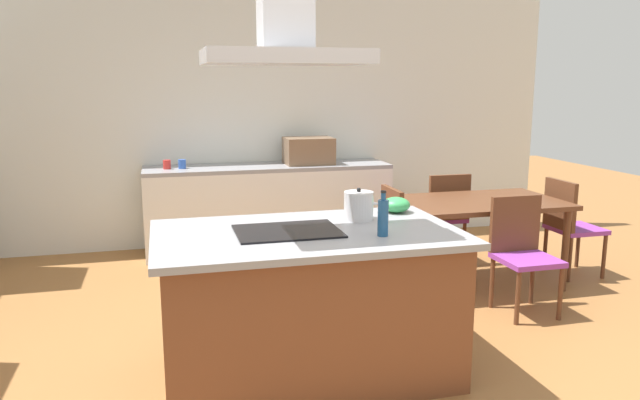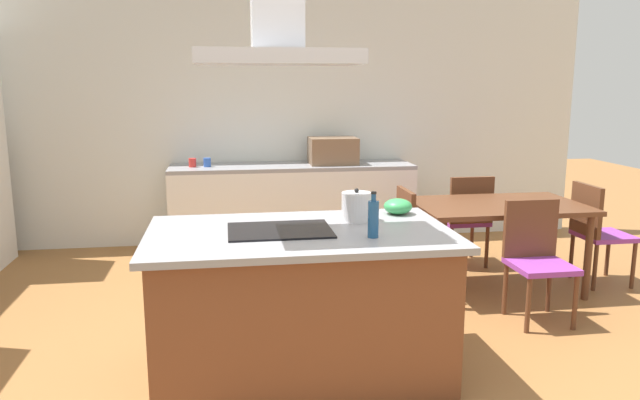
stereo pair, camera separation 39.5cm
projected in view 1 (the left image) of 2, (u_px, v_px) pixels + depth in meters
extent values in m
plane|color=#936033|center=(266.00, 293.00, 5.14)|extent=(16.00, 16.00, 0.00)
cube|color=silver|center=(237.00, 120.00, 6.55)|extent=(7.20, 0.10, 2.70)
cube|color=brown|center=(308.00, 307.00, 3.64)|extent=(1.68, 0.96, 0.86)
cube|color=gray|center=(307.00, 234.00, 3.55)|extent=(1.78, 1.06, 0.04)
cube|color=black|center=(287.00, 231.00, 3.52)|extent=(0.60, 0.44, 0.01)
cylinder|color=silver|center=(359.00, 206.00, 3.82)|extent=(0.19, 0.19, 0.18)
sphere|color=black|center=(359.00, 190.00, 3.80)|extent=(0.03, 0.03, 0.03)
cone|color=silver|center=(376.00, 204.00, 3.85)|extent=(0.06, 0.03, 0.04)
cylinder|color=navy|center=(383.00, 218.00, 3.41)|extent=(0.06, 0.06, 0.21)
cylinder|color=navy|center=(383.00, 196.00, 3.39)|extent=(0.03, 0.03, 0.04)
cylinder|color=black|center=(384.00, 192.00, 3.39)|extent=(0.03, 0.03, 0.01)
ellipsoid|color=#33934C|center=(396.00, 205.00, 4.04)|extent=(0.19, 0.19, 0.10)
cube|color=silver|center=(269.00, 209.00, 6.44)|extent=(2.55, 0.62, 0.86)
cube|color=gray|center=(268.00, 167.00, 6.35)|extent=(2.55, 0.62, 0.04)
cube|color=brown|center=(309.00, 151.00, 6.43)|extent=(0.50, 0.38, 0.28)
cylinder|color=red|center=(167.00, 165.00, 6.07)|extent=(0.08, 0.08, 0.09)
cylinder|color=#2D56B2|center=(182.00, 164.00, 6.10)|extent=(0.08, 0.08, 0.09)
cube|color=#59331E|center=(479.00, 202.00, 5.26)|extent=(1.40, 0.90, 0.04)
cylinder|color=#59331E|center=(430.00, 261.00, 4.83)|extent=(0.06, 0.06, 0.71)
cylinder|color=#59331E|center=(565.00, 250.00, 5.14)|extent=(0.06, 0.06, 0.71)
cylinder|color=#59331E|center=(396.00, 238.00, 5.53)|extent=(0.06, 0.06, 0.71)
cylinder|color=#59331E|center=(516.00, 230.00, 5.84)|extent=(0.06, 0.06, 0.71)
cube|color=purple|center=(370.00, 244.00, 5.07)|extent=(0.42, 0.42, 0.04)
cube|color=#59331E|center=(392.00, 214.00, 5.07)|extent=(0.04, 0.42, 0.44)
cylinder|color=#59331E|center=(356.00, 278.00, 4.89)|extent=(0.04, 0.04, 0.41)
cylinder|color=#59331E|center=(343.00, 265.00, 5.24)|extent=(0.04, 0.04, 0.41)
cylinder|color=#59331E|center=(397.00, 274.00, 4.98)|extent=(0.04, 0.04, 0.41)
cylinder|color=#59331E|center=(382.00, 262.00, 5.33)|extent=(0.04, 0.04, 0.41)
cube|color=purple|center=(527.00, 260.00, 4.61)|extent=(0.42, 0.42, 0.04)
cube|color=#59331E|center=(515.00, 223.00, 4.74)|extent=(0.42, 0.04, 0.44)
cylinder|color=#59331E|center=(560.00, 294.00, 4.52)|extent=(0.04, 0.04, 0.41)
cylinder|color=#59331E|center=(518.00, 298.00, 4.43)|extent=(0.04, 0.04, 0.41)
cylinder|color=#59331E|center=(532.00, 279.00, 4.86)|extent=(0.04, 0.04, 0.41)
cylinder|color=#59331E|center=(492.00, 283.00, 4.77)|extent=(0.04, 0.04, 0.41)
cube|color=purple|center=(440.00, 218.00, 6.03)|extent=(0.42, 0.42, 0.04)
cube|color=#59331E|center=(450.00, 198.00, 5.80)|extent=(0.42, 0.04, 0.44)
cylinder|color=#59331E|center=(415.00, 236.00, 6.20)|extent=(0.04, 0.04, 0.41)
cylinder|color=#59331E|center=(447.00, 234.00, 6.29)|extent=(0.04, 0.04, 0.41)
cylinder|color=#59331E|center=(430.00, 245.00, 5.86)|extent=(0.04, 0.04, 0.41)
cylinder|color=#59331E|center=(464.00, 243.00, 5.95)|extent=(0.04, 0.04, 0.41)
cube|color=purple|center=(576.00, 229.00, 5.57)|extent=(0.42, 0.42, 0.04)
cube|color=#59331E|center=(560.00, 204.00, 5.47)|extent=(0.04, 0.42, 0.44)
cylinder|color=#59331E|center=(578.00, 246.00, 5.83)|extent=(0.04, 0.04, 0.41)
cylinder|color=#59331E|center=(604.00, 257.00, 5.48)|extent=(0.04, 0.04, 0.41)
cylinder|color=#59331E|center=(545.00, 249.00, 5.74)|extent=(0.04, 0.04, 0.41)
cylinder|color=#59331E|center=(570.00, 259.00, 5.39)|extent=(0.04, 0.04, 0.41)
cube|color=#ADADB2|center=(286.00, 57.00, 3.33)|extent=(0.90, 0.55, 0.08)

